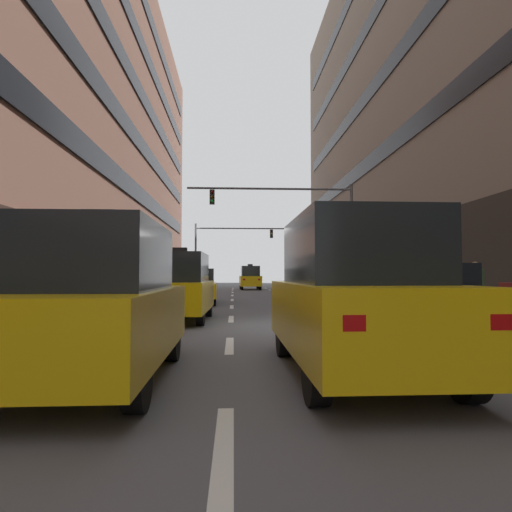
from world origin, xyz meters
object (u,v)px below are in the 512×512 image
(traffic_signal_0, at_px, (302,216))
(pedestrian_1, at_px, (475,284))
(taxi_driving_4, at_px, (355,296))
(taxi_driving_1, at_px, (180,287))
(taxi_driving_2, at_px, (99,302))
(traffic_signal_1, at_px, (223,243))
(taxi_driving_3, at_px, (197,287))
(taxi_driving_0, at_px, (250,278))
(car_parked_1, at_px, (431,294))
(pedestrian_0, at_px, (346,279))
(car_parked_2, at_px, (373,289))

(traffic_signal_0, height_order, pedestrian_1, traffic_signal_0)
(taxi_driving_4, bearing_deg, taxi_driving_1, 114.94)
(taxi_driving_2, xyz_separation_m, traffic_signal_1, (0.72, 37.51, 3.51))
(pedestrian_1, bearing_deg, taxi_driving_1, 179.32)
(taxi_driving_3, relative_size, traffic_signal_0, 0.46)
(taxi_driving_4, bearing_deg, taxi_driving_0, 90.30)
(taxi_driving_1, height_order, traffic_signal_0, traffic_signal_0)
(taxi_driving_0, xyz_separation_m, taxi_driving_1, (-3.13, -26.59, -0.06))
(car_parked_1, xyz_separation_m, traffic_signal_0, (-1.51, 13.25, 3.98))
(traffic_signal_1, bearing_deg, taxi_driving_1, -91.11)
(taxi_driving_3, bearing_deg, taxi_driving_0, 80.35)
(taxi_driving_1, relative_size, taxi_driving_4, 0.93)
(taxi_driving_3, xyz_separation_m, traffic_signal_1, (0.71, 22.72, 3.72))
(pedestrian_0, distance_m, pedestrian_1, 16.34)
(taxi_driving_1, relative_size, taxi_driving_2, 0.99)
(taxi_driving_2, xyz_separation_m, car_parked_2, (7.23, 11.12, -0.21))
(taxi_driving_0, height_order, taxi_driving_4, taxi_driving_4)
(traffic_signal_0, bearing_deg, taxi_driving_1, -115.05)
(taxi_driving_2, bearing_deg, pedestrian_0, 68.24)
(traffic_signal_0, bearing_deg, traffic_signal_1, 105.38)
(taxi_driving_0, height_order, traffic_signal_1, traffic_signal_1)
(car_parked_1, height_order, traffic_signal_0, traffic_signal_0)
(car_parked_2, bearing_deg, taxi_driving_1, -151.95)
(taxi_driving_1, distance_m, car_parked_2, 8.05)
(taxi_driving_2, height_order, taxi_driving_3, taxi_driving_2)
(taxi_driving_2, xyz_separation_m, traffic_signal_0, (5.72, 19.30, 3.79))
(taxi_driving_0, xyz_separation_m, traffic_signal_0, (2.46, -14.62, 3.75))
(taxi_driving_0, bearing_deg, taxi_driving_2, -95.49)
(taxi_driving_2, distance_m, pedestrian_1, 11.69)
(pedestrian_0, height_order, pedestrian_1, pedestrian_1)
(taxi_driving_0, xyz_separation_m, pedestrian_1, (5.93, -26.70, 0.02))
(taxi_driving_0, height_order, pedestrian_1, taxi_driving_0)
(taxi_driving_2, height_order, taxi_driving_4, taxi_driving_4)
(taxi_driving_3, xyz_separation_m, car_parked_1, (7.23, -8.74, 0.02))
(car_parked_1, height_order, car_parked_2, car_parked_1)
(traffic_signal_0, bearing_deg, car_parked_2, -79.54)
(taxi_driving_1, xyz_separation_m, car_parked_1, (7.10, -1.29, -0.18))
(taxi_driving_0, distance_m, pedestrian_0, 12.04)
(pedestrian_1, bearing_deg, traffic_signal_1, 105.63)
(taxi_driving_0, distance_m, taxi_driving_1, 26.77)
(taxi_driving_4, height_order, traffic_signal_1, traffic_signal_1)
(taxi_driving_0, height_order, traffic_signal_0, traffic_signal_0)
(taxi_driving_3, distance_m, pedestrian_0, 12.87)
(taxi_driving_0, relative_size, car_parked_1, 0.99)
(car_parked_2, bearing_deg, traffic_signal_1, 103.88)
(taxi_driving_1, distance_m, taxi_driving_4, 7.84)
(taxi_driving_0, height_order, taxi_driving_3, taxi_driving_0)
(traffic_signal_0, distance_m, pedestrian_1, 13.10)
(taxi_driving_4, height_order, traffic_signal_0, traffic_signal_0)
(taxi_driving_3, height_order, pedestrian_0, taxi_driving_3)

